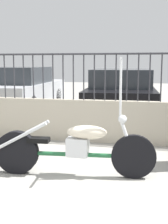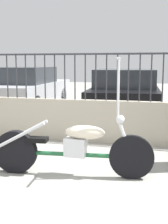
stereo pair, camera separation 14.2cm
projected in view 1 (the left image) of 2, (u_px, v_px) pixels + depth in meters
name	position (u px, v px, depth m)	size (l,w,h in m)	color
ground_plane	(57.00, 200.00, 3.36)	(40.00, 40.00, 0.00)	gray
low_wall	(99.00, 121.00, 5.79)	(9.51, 0.18, 0.78)	#B2A893
fence_railing	(100.00, 69.00, 5.64)	(9.51, 0.04, 0.86)	#2D2D33
motorcycle_green	(67.00, 147.00, 4.04)	(2.15, 0.53, 1.53)	black
car_silver	(19.00, 90.00, 9.21)	(1.96, 4.11, 1.34)	black
car_black	(121.00, 92.00, 8.60)	(2.03, 4.28, 1.29)	black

